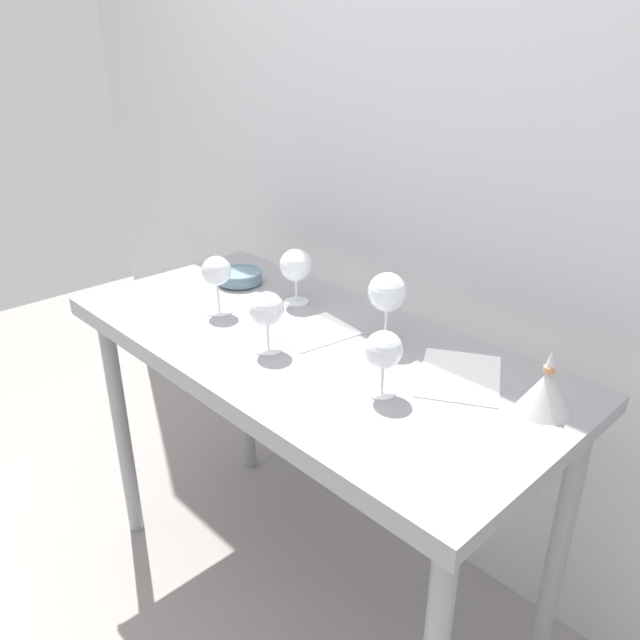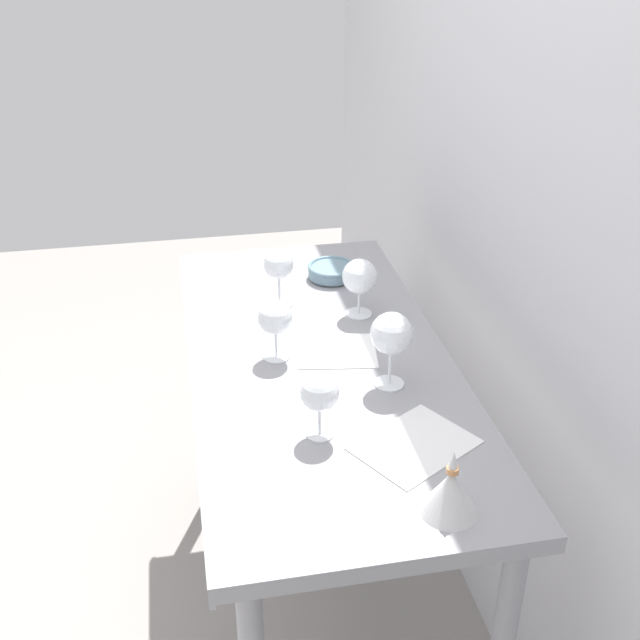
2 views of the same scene
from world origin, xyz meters
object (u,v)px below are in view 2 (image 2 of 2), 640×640
Objects in this scene: wine_glass_near_center at (275,319)px; tasting_sheet_lower at (414,445)px; wine_glass_far_right at (392,335)px; wine_glass_far_left at (360,278)px; wine_glass_near_left at (279,266)px; tasting_sheet_upper at (336,351)px; decanter_funnel at (450,492)px; wine_glass_near_right at (320,394)px; tasting_bowl at (332,271)px.

wine_glass_near_center is 0.65× the size of tasting_sheet_lower.
wine_glass_far_left is at bearing 178.40° from wine_glass_far_right.
wine_glass_far_left is at bearing 64.02° from wine_glass_near_left.
wine_glass_near_left is at bearing -150.99° from tasting_sheet_upper.
tasting_sheet_lower is 0.21m from decanter_funnel.
tasting_sheet_lower is 1.70× the size of decanter_funnel.
wine_glass_far_left is (0.10, 0.21, -0.01)m from wine_glass_near_left.
wine_glass_far_right is (-0.16, 0.20, 0.03)m from wine_glass_near_right.
tasting_sheet_lower is 0.83m from tasting_bowl.
wine_glass_far_right is 0.27m from tasting_sheet_lower.
wine_glass_far_left is 0.87× the size of wine_glass_far_right.
wine_glass_near_right is at bearing -50.84° from wine_glass_far_right.
wine_glass_near_left is 1.07× the size of wine_glass_near_center.
wine_glass_near_left reaches higher than wine_glass_near_right.
tasting_bowl is at bearing -179.31° from decanter_funnel.
wine_glass_near_right is 0.26m from wine_glass_far_right.
wine_glass_near_right is 0.34m from wine_glass_near_center.
wine_glass_far_left is 0.82× the size of tasting_sheet_upper.
tasting_bowl is (-0.43, 0.08, 0.02)m from tasting_sheet_upper.
wine_glass_near_left is 1.10× the size of wine_glass_near_right.
decanter_funnel is (0.44, -0.00, -0.09)m from wine_glass_far_right.
wine_glass_far_right is 0.45m from decanter_funnel.
wine_glass_far_left is 0.26m from tasting_bowl.
wine_glass_far_right reaches higher than tasting_sheet_lower.
decanter_funnel is at bearing 17.12° from tasting_sheet_upper.
tasting_bowl is (-0.24, -0.03, -0.09)m from wine_glass_far_left.
wine_glass_near_right reaches higher than tasting_sheet_upper.
wine_glass_far_right is at bearing 54.60° from wine_glass_near_center.
decanter_funnel is (0.28, 0.19, -0.06)m from wine_glass_near_right.
wine_glass_far_left reaches higher than tasting_sheet_lower.
decanter_funnel is (0.80, -0.01, -0.06)m from wine_glass_far_left.
wine_glass_near_right reaches higher than tasting_sheet_lower.
wine_glass_near_right is 0.92× the size of wine_glass_far_left.
wine_glass_far_right is 0.24m from tasting_sheet_upper.
wine_glass_far_right is at bearing 1.66° from tasting_bowl.
wine_glass_near_left is 1.02× the size of wine_glass_far_left.
tasting_sheet_upper is 0.42m from tasting_sheet_lower.
decanter_funnel is at bearing 0.69° from tasting_bowl.
wine_glass_far_left reaches higher than wine_glass_near_right.
tasting_sheet_upper is 1.39× the size of tasting_bowl.
wine_glass_far_right is 1.34× the size of decanter_funnel.
wine_glass_near_right is 0.78m from tasting_bowl.
wine_glass_near_right is (0.62, -0.00, -0.01)m from wine_glass_near_left.
wine_glass_near_right is 0.97× the size of wine_glass_near_center.
wine_glass_near_right is 1.07× the size of decanter_funnel.
wine_glass_far_right is at bearing 37.44° from tasting_sheet_upper.
wine_glass_near_left is at bearing 179.75° from wine_glass_near_right.
wine_glass_far_right is 1.30× the size of tasting_bowl.
wine_glass_near_left is 0.73m from tasting_sheet_lower.
wine_glass_near_left is 1.15× the size of tasting_bowl.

